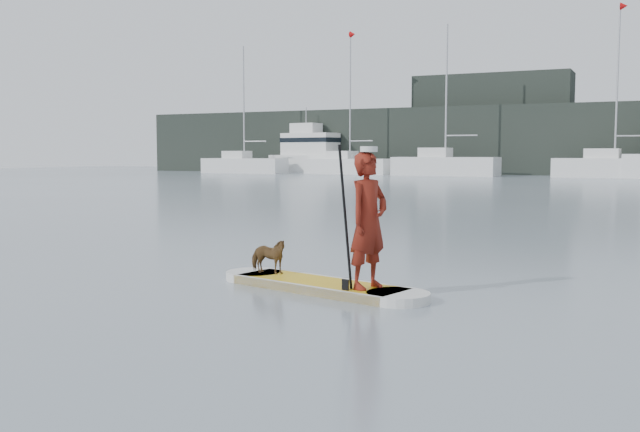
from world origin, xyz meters
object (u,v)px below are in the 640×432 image
at_px(sailboat_c, 444,165).
at_px(sailboat_b, 349,164).
at_px(dog, 268,256).
at_px(paddler, 368,221).
at_px(motor_yacht_b, 315,154).
at_px(sailboat_a, 244,164).
at_px(paddleboard, 320,285).
at_px(sailboat_d, 613,165).

bearing_deg(sailboat_c, sailboat_b, 173.88).
xyz_separation_m(dog, sailboat_b, (-20.22, 50.21, 0.50)).
height_order(paddler, motor_yacht_b, motor_yacht_b).
bearing_deg(dog, sailboat_a, 30.94).
distance_m(dog, sailboat_c, 50.19).
bearing_deg(motor_yacht_b, paddler, -55.68).
relative_size(sailboat_c, motor_yacht_b, 1.27).
xyz_separation_m(sailboat_a, motor_yacht_b, (5.80, 3.38, 0.92)).
bearing_deg(paddleboard, dog, 180.00).
xyz_separation_m(paddler, motor_yacht_b, (-26.29, 52.54, 0.76)).
height_order(dog, motor_yacht_b, motor_yacht_b).
bearing_deg(paddleboard, sailboat_d, 102.81).
distance_m(sailboat_b, sailboat_c, 9.19).
bearing_deg(sailboat_b, paddleboard, -56.70).
bearing_deg(sailboat_a, sailboat_c, 1.35).
bearing_deg(sailboat_a, paddleboard, -56.67).
bearing_deg(paddleboard, paddler, 0.00).
relative_size(paddleboard, motor_yacht_b, 0.33).
relative_size(paddler, sailboat_b, 0.14).
distance_m(paddleboard, motor_yacht_b, 58.26).
bearing_deg(paddler, dog, 94.21).
bearing_deg(dog, paddler, -104.81).
height_order(paddleboard, sailboat_a, sailboat_a).
xyz_separation_m(paddleboard, sailboat_d, (0.87, 49.94, 0.87)).
bearing_deg(motor_yacht_b, sailboat_c, -5.52).
xyz_separation_m(dog, motor_yacht_b, (-24.59, 52.12, 1.38)).
distance_m(paddleboard, dog, 1.01).
xyz_separation_m(paddleboard, sailboat_a, (-31.32, 48.96, 0.76)).
distance_m(paddler, sailboat_b, 55.17).
relative_size(dog, sailboat_c, 0.05).
bearing_deg(sailboat_c, motor_yacht_b, 168.54).
distance_m(paddler, sailboat_d, 50.13).
height_order(dog, sailboat_d, sailboat_d).
relative_size(paddleboard, sailboat_d, 0.25).
height_order(sailboat_d, motor_yacht_b, sailboat_d).
relative_size(dog, motor_yacht_b, 0.06).
height_order(sailboat_b, motor_yacht_b, sailboat_b).
xyz_separation_m(paddleboard, dog, (-0.93, 0.23, 0.31)).
bearing_deg(paddleboard, sailboat_c, 117.57).
height_order(sailboat_a, sailboat_c, sailboat_c).
bearing_deg(sailboat_d, paddler, -87.27).
distance_m(sailboat_a, motor_yacht_b, 6.78).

